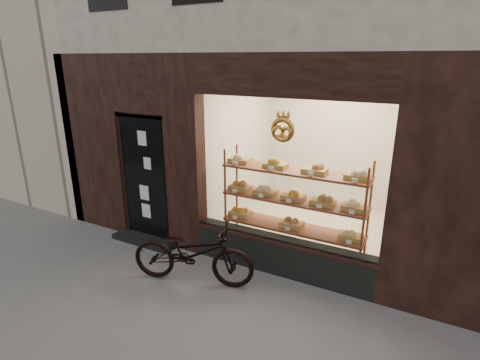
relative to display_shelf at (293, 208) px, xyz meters
The scene contains 4 objects.
ground 2.73m from the display_shelf, 100.01° to the right, with size 90.00×90.00×0.00m, color #515151.
neighbor_left 11.08m from the display_shelf, 163.64° to the left, with size 12.00×7.00×9.00m, color #B6AD9A.
display_shelf is the anchor object (origin of this frame).
bicycle 1.64m from the display_shelf, 128.71° to the right, with size 0.61×1.74×0.91m, color black.
Camera 1 is at (2.21, -2.45, 3.03)m, focal length 28.00 mm.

